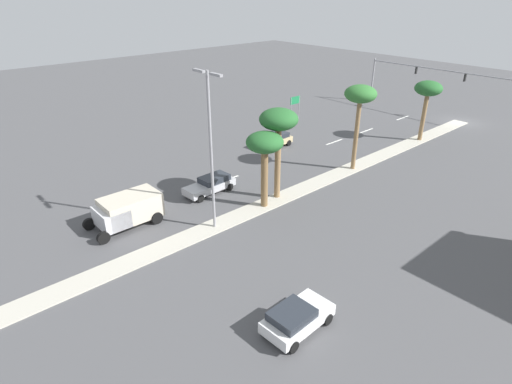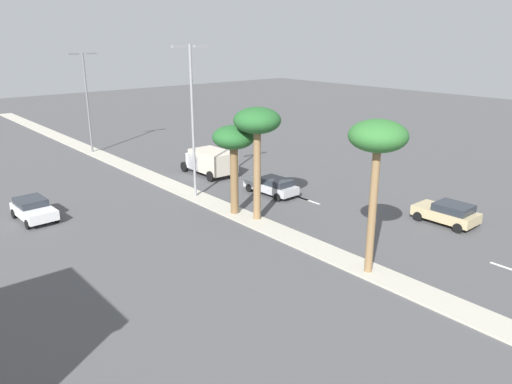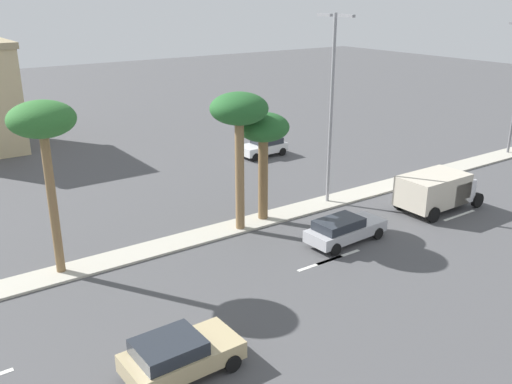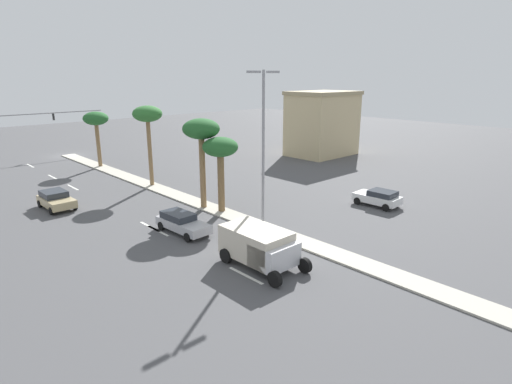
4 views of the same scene
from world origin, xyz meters
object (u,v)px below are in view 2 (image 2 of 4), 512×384
sedan_white_outboard (33,209)px  sedan_tan_right (448,213)px  palm_tree_right (378,142)px  palm_tree_mid (234,142)px  sedan_silver_left (272,185)px  palm_tree_leading (257,125)px  street_lamp_mid (192,112)px  box_truck (210,161)px  street_lamp_trailing (87,95)px

sedan_white_outboard → sedan_tan_right: bearing=-41.6°
palm_tree_right → palm_tree_mid: (0.09, 11.54, -1.85)m
palm_tree_right → sedan_silver_left: bearing=69.1°
sedan_silver_left → palm_tree_mid: bearing=-161.6°
palm_tree_leading → sedan_white_outboard: (-11.47, 9.79, -5.70)m
street_lamp_mid → box_truck: street_lamp_mid is taller
palm_tree_leading → sedan_silver_left: 8.07m
palm_tree_leading → sedan_tan_right: 13.79m
palm_tree_leading → street_lamp_mid: (-0.45, 6.80, 0.13)m
street_lamp_trailing → sedan_white_outboard: bearing=-123.3°
palm_tree_leading → sedan_white_outboard: 16.12m
sedan_white_outboard → box_truck: (15.63, 1.60, 0.50)m
sedan_white_outboard → street_lamp_trailing: bearing=56.7°
sedan_white_outboard → sedan_silver_left: bearing=-21.5°
street_lamp_mid → box_truck: 8.41m
sedan_silver_left → sedan_white_outboard: bearing=158.5°
palm_tree_right → street_lamp_mid: size_ratio=0.71×
palm_tree_right → palm_tree_mid: bearing=89.6°
street_lamp_mid → sedan_tan_right: bearing=-57.9°
palm_tree_right → sedan_tan_right: size_ratio=1.97×
palm_tree_mid → sedan_white_outboard: bearing=144.3°
street_lamp_mid → box_truck: (4.61, 4.59, -5.33)m
sedan_tan_right → sedan_white_outboard: 27.64m
palm_tree_mid → palm_tree_right: bearing=-90.4°
palm_tree_mid → street_lamp_mid: size_ratio=0.55×
palm_tree_mid → sedan_white_outboard: palm_tree_mid is taller
street_lamp_mid → sedan_silver_left: bearing=-33.6°
palm_tree_mid → street_lamp_trailing: size_ratio=0.60×
sedan_white_outboard → box_truck: 15.72m
street_lamp_mid → sedan_white_outboard: size_ratio=2.83×
sedan_silver_left → sedan_tan_right: bearing=-68.8°
box_truck → palm_tree_right: bearing=-102.6°
palm_tree_mid → sedan_white_outboard: (-11.01, 7.92, -4.40)m
street_lamp_mid → sedan_white_outboard: (-11.02, 2.99, -5.83)m
street_lamp_trailing → sedan_tan_right: size_ratio=2.51×
palm_tree_leading → palm_tree_mid: 2.32m
street_lamp_mid → sedan_tan_right: size_ratio=2.77×
palm_tree_leading → street_lamp_trailing: bearing=91.1°
palm_tree_mid → box_truck: 11.28m
sedan_tan_right → box_truck: size_ratio=0.76×
sedan_tan_right → sedan_white_outboard: size_ratio=1.02×
street_lamp_trailing → sedan_white_outboard: 20.65m
sedan_silver_left → palm_tree_leading: bearing=-141.9°
sedan_tan_right → street_lamp_trailing: bearing=105.5°
palm_tree_right → sedan_white_outboard: (-10.92, 19.46, -6.26)m
sedan_tan_right → palm_tree_leading: bearing=137.0°
palm_tree_mid → street_lamp_mid: 5.13m
street_lamp_mid → sedan_silver_left: (4.95, -3.28, -5.84)m
street_lamp_mid → sedan_white_outboard: bearing=164.8°
street_lamp_trailing → sedan_silver_left: bearing=-77.7°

